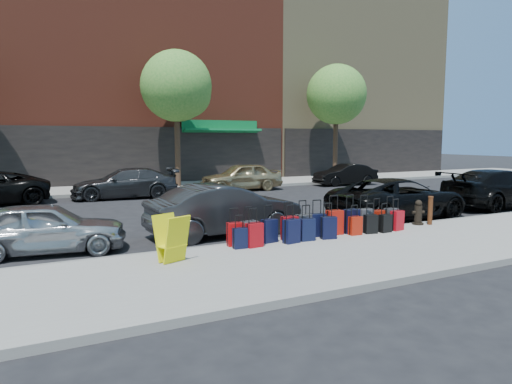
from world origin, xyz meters
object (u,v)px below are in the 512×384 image
tree_center (179,88)px  fire_hydrant (418,213)px  car_near_3 (500,188)px  car_far_1 (125,183)px  car_far_3 (345,175)px  car_far_2 (241,177)px  display_rack (172,239)px  tree_right (338,96)px  car_near_1 (225,210)px  suitcase_front_5 (318,225)px  car_near_2 (399,198)px  bollard (430,210)px  car_near_0 (45,228)px

tree_center → fire_hydrant: (2.97, -14.23, -4.92)m
car_near_3 → car_far_1: car_near_3 is taller
car_far_3 → car_far_2: bearing=-88.7°
display_rack → car_far_2: size_ratio=0.23×
tree_center → tree_right: bearing=0.0°
display_rack → car_near_1: size_ratio=0.22×
car_near_1 → car_far_2: (5.08, 9.96, 0.01)m
fire_hydrant → car_far_1: bearing=137.0°
car_near_1 → car_far_2: size_ratio=1.03×
suitcase_front_5 → display_rack: (-4.15, -0.71, 0.18)m
car_near_1 → tree_right: bearing=-50.6°
tree_right → car_far_2: tree_right is taller
car_near_2 → car_far_3: bearing=-29.5°
bollard → car_far_1: bearing=120.5°
tree_center → car_far_2: bearing=-43.3°
car_far_2 → car_far_3: 6.62m
fire_hydrant → car_far_2: (-0.41, 11.81, 0.24)m
suitcase_front_5 → car_near_1: (-1.83, 1.91, 0.27)m
car_near_0 → car_near_2: (10.96, -0.12, 0.07)m
bollard → car_near_2: bearing=74.5°
display_rack → car_near_1: (2.32, 2.63, 0.09)m
display_rack → car_near_2: car_near_2 is taller
suitcase_front_5 → car_far_1: car_far_1 is taller
tree_center → car_near_2: size_ratio=1.45×
car_near_3 → suitcase_front_5: bearing=101.4°
fire_hydrant → car_near_3: car_near_3 is taller
car_near_0 → car_far_2: size_ratio=0.86×
tree_center → suitcase_front_5: size_ratio=7.46×
tree_center → bollard: tree_center is taller
tree_center → suitcase_front_5: tree_center is taller
car_near_1 → car_far_2: 11.18m
display_rack → car_near_3: car_near_3 is taller
tree_right → car_far_3: 5.62m
car_far_1 → tree_center: bearing=134.7°
car_far_1 → car_far_2: 6.09m
display_rack → car_far_2: bearing=37.9°
car_near_3 → car_near_1: bearing=90.5°
tree_center → car_far_3: tree_center is taller
car_near_2 → car_far_2: (-1.24, 10.13, 0.03)m
car_far_2 → bollard: bearing=6.3°
car_near_3 → bollard: bearing=109.1°
suitcase_front_5 → car_near_0: (-6.48, 1.85, 0.17)m
tree_center → tree_right: (10.50, 0.00, 0.00)m
car_near_1 → car_near_3: bearing=-94.4°
suitcase_front_5 → car_far_3: (9.86, 11.66, 0.17)m
car_near_2 → car_far_1: size_ratio=1.06×
tree_center → display_rack: (-4.84, -14.99, -4.78)m
bollard → car_far_2: bearing=93.5°
suitcase_front_5 → fire_hydrant: 3.66m
fire_hydrant → car_near_3: size_ratio=0.14×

